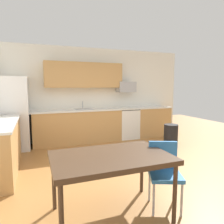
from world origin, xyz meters
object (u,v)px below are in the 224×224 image
object	(u,v)px
refrigerator	(13,114)
chair_near_table	(164,169)
oven_range	(127,123)
dining_table	(111,160)
microwave	(126,87)
trash_bin	(171,136)

from	to	relation	value
refrigerator	chair_near_table	xyz separation A→B (m)	(2.08, -3.42, -0.41)
oven_range	dining_table	xyz separation A→B (m)	(-1.81, -3.46, 0.25)
microwave	oven_range	bearing A→B (deg)	-90.00
refrigerator	dining_table	size ratio (longest dim) A/B	1.30
trash_bin	dining_table	bearing A→B (deg)	-138.94
refrigerator	dining_table	world-z (taller)	refrigerator
microwave	trash_bin	size ratio (longest dim) A/B	0.90
dining_table	chair_near_table	xyz separation A→B (m)	(0.73, -0.04, -0.20)
chair_near_table	trash_bin	world-z (taller)	chair_near_table
refrigerator	microwave	xyz separation A→B (m)	(3.16, 0.18, 0.65)
trash_bin	microwave	bearing A→B (deg)	115.12
dining_table	chair_near_table	size ratio (longest dim) A/B	1.65
dining_table	trash_bin	world-z (taller)	dining_table
refrigerator	chair_near_table	size ratio (longest dim) A/B	2.14
oven_range	chair_near_table	xyz separation A→B (m)	(-1.08, -3.50, 0.05)
chair_near_table	trash_bin	xyz separation A→B (m)	(1.74, 2.19, -0.20)
microwave	dining_table	world-z (taller)	microwave
dining_table	trash_bin	distance (m)	3.31
oven_range	refrigerator	bearing A→B (deg)	-178.55
refrigerator	trash_bin	distance (m)	4.06
refrigerator	microwave	distance (m)	3.24
chair_near_table	trash_bin	size ratio (longest dim) A/B	1.42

